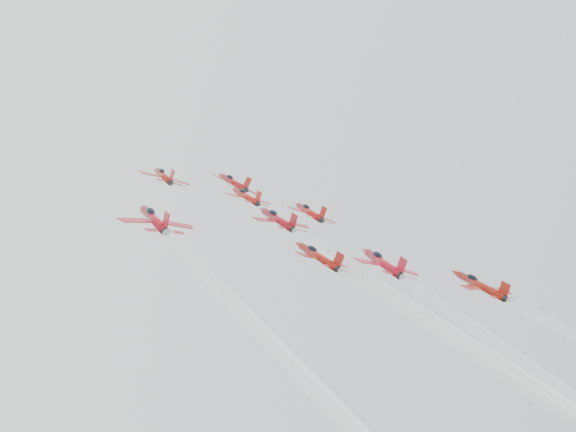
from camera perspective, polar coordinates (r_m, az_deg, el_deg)
jet_lead at (r=142.48m, az=-4.35°, el=2.69°), size 10.29×12.78×9.40m
jet_row2_left at (r=122.59m, az=-9.82°, el=3.16°), size 9.01×11.19×8.23m
jet_row2_center at (r=128.64m, az=-3.36°, el=1.60°), size 9.02×11.21×8.25m
jet_row2_right at (r=134.64m, az=1.68°, el=0.34°), size 10.24×12.72×9.36m
jet_center at (r=76.23m, az=14.61°, el=-10.15°), size 9.86×88.19×63.30m
jet_rear_farleft at (r=48.14m, az=3.92°, el=-14.72°), size 9.07×81.06×58.18m
jet_rear_left at (r=64.82m, az=20.18°, el=-14.63°), size 8.49×75.88×54.46m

